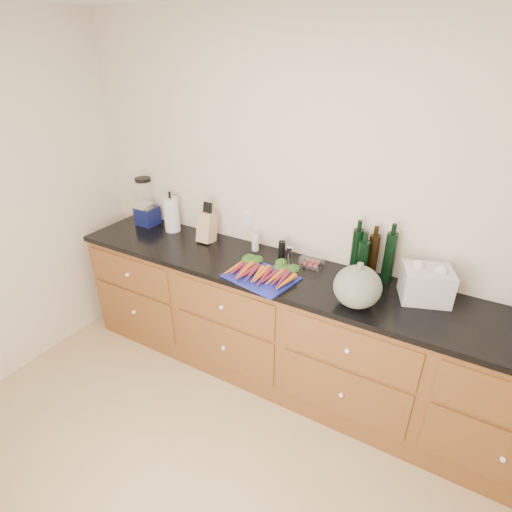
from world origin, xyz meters
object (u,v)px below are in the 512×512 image
Objects in this scene: cutting_board at (261,277)px; squash at (357,287)px; tomato_box at (312,261)px; blender_appliance at (146,204)px; paper_towel at (172,215)px; carrots at (264,271)px; knife_block at (207,227)px.

squash is at bearing 0.50° from cutting_board.
squash is 1.90× the size of tomato_box.
blender_appliance reaches higher than squash.
squash is at bearing -9.04° from blender_appliance.
paper_towel reaches higher than squash.
tomato_box is at bearing 52.44° from carrots.
paper_towel is at bearing 0.46° from blender_appliance.
carrots is 0.37m from tomato_box.
cutting_board is at bearing -179.50° from squash.
cutting_board is at bearing -90.00° from carrots.
paper_towel is at bearing 169.41° from squash.
blender_appliance is at bearing 178.45° from knife_block.
cutting_board is 1.55× the size of paper_towel.
blender_appliance reaches higher than carrots.
tomato_box is (0.23, 0.33, 0.03)m from cutting_board.
carrots is (-0.00, 0.04, 0.03)m from cutting_board.
squash is 1.20× the size of knife_block.
knife_block is at bearing 155.49° from cutting_board.
carrots is 3.03× the size of tomato_box.
tomato_box is (-0.42, 0.32, -0.09)m from squash.
blender_appliance is (-1.31, 0.28, 0.15)m from carrots.
blender_appliance is at bearing 167.86° from carrots.
carrots is at bearing -12.14° from blender_appliance.
cutting_board is 0.40m from tomato_box.
paper_towel reaches higher than knife_block.
blender_appliance is 1.55m from tomato_box.
squash is 1.99m from blender_appliance.
squash is at bearing -12.71° from knife_block.
knife_block is (0.66, -0.02, -0.06)m from blender_appliance.
paper_towel is 0.38m from knife_block.
tomato_box is (1.26, 0.01, -0.11)m from paper_towel.
knife_block reaches higher than carrots.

